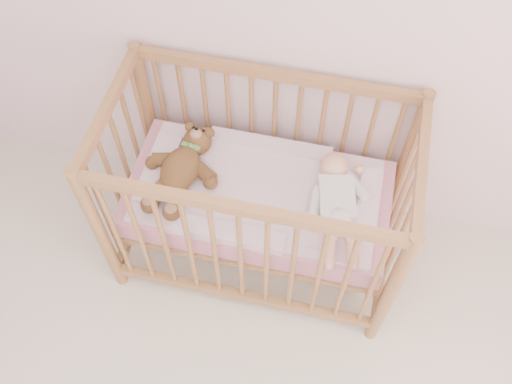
% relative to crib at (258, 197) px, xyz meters
% --- Properties ---
extents(crib, '(1.36, 0.76, 1.00)m').
position_rel_crib_xyz_m(crib, '(0.00, 0.00, 0.00)').
color(crib, '#B8764E').
rests_on(crib, floor).
extents(mattress, '(1.22, 0.62, 0.13)m').
position_rel_crib_xyz_m(mattress, '(0.00, 0.00, -0.01)').
color(mattress, '#C97D8D').
rests_on(mattress, crib).
extents(blanket, '(1.10, 0.58, 0.06)m').
position_rel_crib_xyz_m(blanket, '(0.00, 0.00, 0.06)').
color(blanket, '#DE99B7').
rests_on(blanket, mattress).
extents(baby, '(0.41, 0.65, 0.14)m').
position_rel_crib_xyz_m(baby, '(0.36, -0.02, 0.14)').
color(baby, white).
rests_on(baby, blanket).
extents(teddy_bear, '(0.45, 0.58, 0.15)m').
position_rel_crib_xyz_m(teddy_bear, '(-0.36, -0.02, 0.15)').
color(teddy_bear, brown).
rests_on(teddy_bear, blanket).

